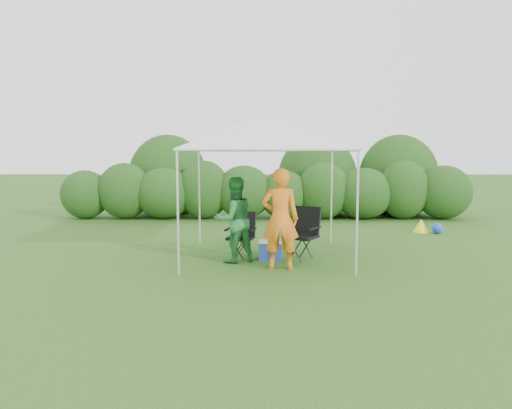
{
  "coord_description": "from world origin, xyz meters",
  "views": [
    {
      "loc": [
        -0.13,
        -9.27,
        2.1
      ],
      "look_at": [
        -0.2,
        0.4,
        1.05
      ],
      "focal_mm": 35.0,
      "sensor_mm": 36.0,
      "label": 1
    }
  ],
  "objects_px": {
    "woman": "(234,220)",
    "chair_right": "(303,230)",
    "canopy": "(266,132)",
    "cooler": "(270,250)",
    "chair_left": "(242,232)",
    "man": "(280,219)"
  },
  "relations": [
    {
      "from": "canopy",
      "to": "chair_left",
      "type": "xyz_separation_m",
      "value": [
        -0.49,
        -0.06,
        -1.96
      ]
    },
    {
      "from": "canopy",
      "to": "chair_right",
      "type": "relative_size",
      "value": 3.05
    },
    {
      "from": "chair_right",
      "to": "canopy",
      "type": "bearing_deg",
      "value": -165.84
    },
    {
      "from": "woman",
      "to": "chair_left",
      "type": "bearing_deg",
      "value": -133.18
    },
    {
      "from": "chair_left",
      "to": "canopy",
      "type": "bearing_deg",
      "value": 19.91
    },
    {
      "from": "canopy",
      "to": "chair_right",
      "type": "height_order",
      "value": "canopy"
    },
    {
      "from": "woman",
      "to": "cooler",
      "type": "relative_size",
      "value": 3.42
    },
    {
      "from": "canopy",
      "to": "cooler",
      "type": "relative_size",
      "value": 6.59
    },
    {
      "from": "woman",
      "to": "cooler",
      "type": "xyz_separation_m",
      "value": [
        0.69,
        0.2,
        -0.62
      ]
    },
    {
      "from": "chair_left",
      "to": "cooler",
      "type": "height_order",
      "value": "chair_left"
    },
    {
      "from": "chair_left",
      "to": "man",
      "type": "relative_size",
      "value": 0.5
    },
    {
      "from": "chair_right",
      "to": "chair_left",
      "type": "relative_size",
      "value": 1.14
    },
    {
      "from": "canopy",
      "to": "man",
      "type": "xyz_separation_m",
      "value": [
        0.23,
        -1.06,
        -1.56
      ]
    },
    {
      "from": "chair_right",
      "to": "chair_left",
      "type": "bearing_deg",
      "value": -156.14
    },
    {
      "from": "chair_right",
      "to": "chair_left",
      "type": "height_order",
      "value": "chair_right"
    },
    {
      "from": "chair_right",
      "to": "man",
      "type": "distance_m",
      "value": 1.01
    },
    {
      "from": "woman",
      "to": "canopy",
      "type": "bearing_deg",
      "value": -168.21
    },
    {
      "from": "canopy",
      "to": "man",
      "type": "relative_size",
      "value": 1.72
    },
    {
      "from": "chair_left",
      "to": "cooler",
      "type": "distance_m",
      "value": 0.69
    },
    {
      "from": "chair_right",
      "to": "cooler",
      "type": "distance_m",
      "value": 0.75
    },
    {
      "from": "woman",
      "to": "chair_right",
      "type": "bearing_deg",
      "value": 163.9
    },
    {
      "from": "canopy",
      "to": "cooler",
      "type": "distance_m",
      "value": 2.3
    }
  ]
}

